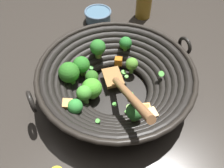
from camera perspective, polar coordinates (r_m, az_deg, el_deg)
The scene contains 3 objects.
ground_plane at distance 0.68m, azimuth 0.85°, elevation -2.25°, with size 4.00×4.00×0.00m, color #332D28.
wok at distance 0.63m, azimuth 0.69°, elevation 1.27°, with size 0.45×0.42×0.20m.
prep_bowl at distance 0.93m, azimuth -3.38°, elevation 16.08°, with size 0.10×0.10×0.05m.
Camera 1 is at (-0.24, -0.34, 0.54)m, focal length 38.02 mm.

